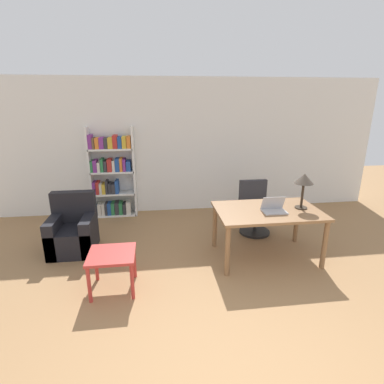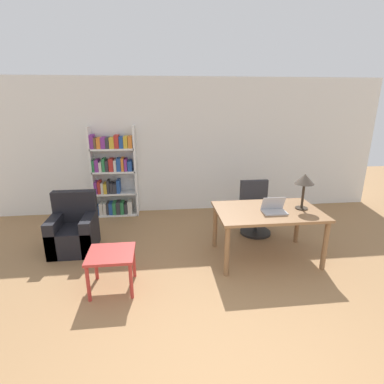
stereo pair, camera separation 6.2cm
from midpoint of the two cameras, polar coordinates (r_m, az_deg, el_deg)
wall_back at (r=6.20m, az=-1.12°, el=8.64°), size 8.00×0.06×2.70m
desk at (r=4.50m, az=13.77°, el=-4.40°), size 1.50×0.96×0.75m
laptop at (r=4.40m, az=14.91°, el=-3.03°), size 0.33×0.22×0.22m
table_lamp at (r=4.55m, az=20.19°, el=2.07°), size 0.27×0.27×0.52m
office_chair at (r=5.41m, az=11.49°, el=-3.31°), size 0.53×0.53×0.92m
side_table_blue at (r=3.88m, az=-15.44°, el=-12.22°), size 0.56×0.53×0.50m
armchair at (r=5.06m, az=-22.01°, el=-7.18°), size 0.67×0.67×0.90m
bookshelf at (r=6.14m, az=-15.37°, el=3.01°), size 0.87×0.28×1.79m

